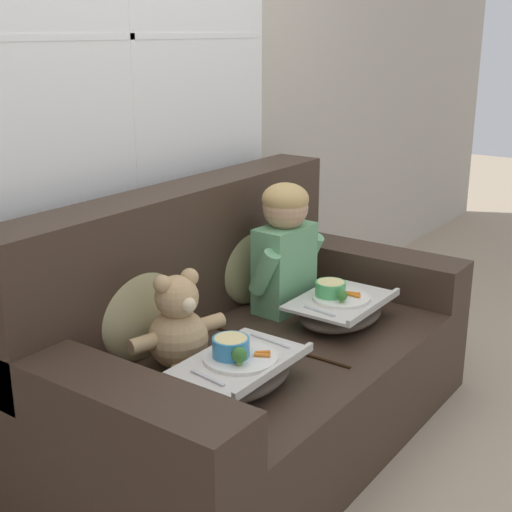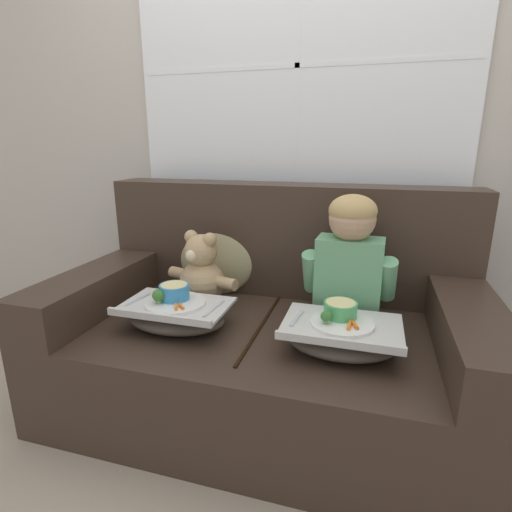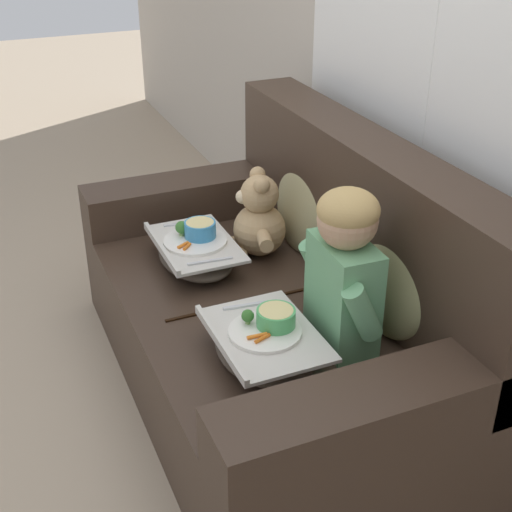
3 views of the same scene
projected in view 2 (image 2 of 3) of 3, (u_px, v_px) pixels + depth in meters
ground_plane at (264, 403)px, 1.81m from camera, size 14.00×14.00×0.00m
wall_back_with_window at (298, 107)px, 2.04m from camera, size 8.00×0.08×2.60m
couch at (269, 330)px, 1.79m from camera, size 1.76×0.99×0.95m
throw_pillow_behind_child at (351, 264)px, 1.84m from camera, size 0.41×0.20×0.42m
throw_pillow_behind_teddy at (217, 253)px, 2.01m from camera, size 0.42×0.20×0.43m
child_figure at (350, 254)px, 1.62m from camera, size 0.38×0.19×0.54m
teddy_bear at (201, 274)px, 1.84m from camera, size 0.37×0.27×0.35m
lap_tray_child at (341, 335)px, 1.44m from camera, size 0.42×0.31×0.17m
lap_tray_teddy at (176, 313)px, 1.62m from camera, size 0.43×0.29×0.18m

